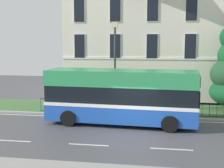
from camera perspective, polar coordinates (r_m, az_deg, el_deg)
ground_plane at (r=17.65m, az=4.06°, el=-8.80°), size 60.00×56.00×0.18m
georgian_townhouse at (r=30.79m, az=7.75°, el=9.73°), size 15.35×11.11×11.96m
iron_verge_railing at (r=20.92m, az=6.82°, el=-4.42°), size 15.28×0.04×0.97m
single_decker_bus at (r=18.83m, az=1.76°, el=-2.24°), size 9.25×3.11×3.33m
street_lamp_post at (r=21.28m, az=0.54°, el=4.26°), size 0.36×0.24×6.23m
litter_bin at (r=21.81m, az=9.53°, el=-3.83°), size 0.54×0.54×1.11m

